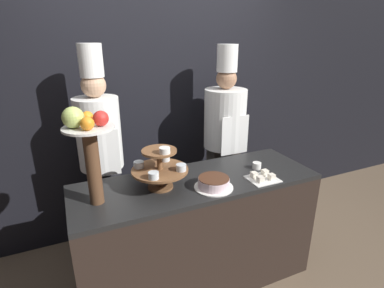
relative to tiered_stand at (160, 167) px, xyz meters
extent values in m
cube|color=black|center=(0.29, 0.99, 0.32)|extent=(10.00, 0.06, 2.80)
cube|color=black|center=(0.29, 0.00, -0.64)|extent=(1.82, 0.62, 0.89)
cube|color=black|center=(0.29, 0.00, -0.18)|extent=(1.82, 0.62, 0.03)
cylinder|color=brown|center=(0.00, 0.00, -0.15)|extent=(0.18, 0.18, 0.02)
cylinder|color=brown|center=(0.00, 0.00, -0.02)|extent=(0.04, 0.04, 0.28)
cylinder|color=brown|center=(0.00, 0.00, -0.02)|extent=(0.39, 0.39, 0.02)
cylinder|color=brown|center=(0.00, 0.00, 0.12)|extent=(0.24, 0.24, 0.02)
cylinder|color=silver|center=(-0.08, -0.12, 0.01)|extent=(0.07, 0.07, 0.04)
cylinder|color=red|center=(-0.08, -0.12, 0.00)|extent=(0.06, 0.06, 0.03)
cylinder|color=silver|center=(0.12, -0.08, 0.01)|extent=(0.07, 0.07, 0.04)
cylinder|color=green|center=(0.12, -0.08, 0.00)|extent=(0.06, 0.06, 0.03)
cylinder|color=silver|center=(0.08, 0.13, 0.01)|extent=(0.07, 0.07, 0.04)
cylinder|color=gold|center=(0.08, 0.13, 0.00)|extent=(0.06, 0.06, 0.03)
cylinder|color=silver|center=(-0.13, 0.09, 0.01)|extent=(0.07, 0.07, 0.04)
cylinder|color=beige|center=(-0.13, 0.09, 0.00)|extent=(0.06, 0.06, 0.03)
cylinder|color=white|center=(0.01, -0.07, 0.14)|extent=(0.07, 0.07, 0.04)
cylinder|color=brown|center=(-0.43, -0.02, 0.09)|extent=(0.09, 0.09, 0.49)
cylinder|color=white|center=(-0.43, -0.02, 0.34)|extent=(0.30, 0.30, 0.01)
sphere|color=red|center=(-0.36, -0.04, 0.39)|extent=(0.09, 0.09, 0.09)
sphere|color=orange|center=(-0.43, 0.05, 0.38)|extent=(0.07, 0.07, 0.07)
sphere|color=#ADC160|center=(-0.51, -0.02, 0.41)|extent=(0.12, 0.12, 0.12)
sphere|color=orange|center=(-0.44, -0.10, 0.39)|extent=(0.08, 0.08, 0.08)
cylinder|color=white|center=(0.34, -0.15, -0.15)|extent=(0.27, 0.27, 0.01)
cylinder|color=silver|center=(0.34, -0.15, -0.12)|extent=(0.22, 0.22, 0.06)
cylinder|color=#472819|center=(0.34, -0.15, -0.08)|extent=(0.22, 0.22, 0.01)
cylinder|color=white|center=(0.81, -0.01, -0.13)|extent=(0.07, 0.07, 0.05)
cube|color=white|center=(0.73, -0.19, -0.16)|extent=(0.22, 0.20, 0.01)
cube|color=silver|center=(0.68, -0.23, -0.13)|extent=(0.04, 0.04, 0.04)
cube|color=silver|center=(0.78, -0.23, -0.13)|extent=(0.04, 0.04, 0.04)
cube|color=silver|center=(0.68, -0.15, -0.13)|extent=(0.04, 0.04, 0.04)
cube|color=silver|center=(0.78, -0.15, -0.13)|extent=(0.04, 0.04, 0.04)
cube|color=#28282D|center=(-0.31, 0.61, -0.64)|extent=(0.27, 0.15, 0.89)
cylinder|color=white|center=(-0.31, 0.61, 0.10)|extent=(0.35, 0.35, 0.58)
cube|color=white|center=(-0.31, 0.44, -0.01)|extent=(0.25, 0.01, 0.37)
sphere|color=tan|center=(-0.31, 0.61, 0.49)|extent=(0.19, 0.19, 0.19)
cylinder|color=white|center=(-0.31, 0.61, 0.67)|extent=(0.18, 0.18, 0.25)
cube|color=#38332D|center=(0.86, 0.61, -0.63)|extent=(0.30, 0.16, 0.90)
cylinder|color=white|center=(0.86, 0.61, 0.10)|extent=(0.40, 0.40, 0.57)
cube|color=white|center=(0.86, 0.42, -0.02)|extent=(0.28, 0.01, 0.36)
sphere|color=#A37556|center=(0.86, 0.61, 0.47)|extent=(0.19, 0.19, 0.19)
cylinder|color=white|center=(0.86, 0.61, 0.66)|extent=(0.19, 0.19, 0.24)
camera|label=1|loc=(-0.56, -1.80, 0.85)|focal=28.00mm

